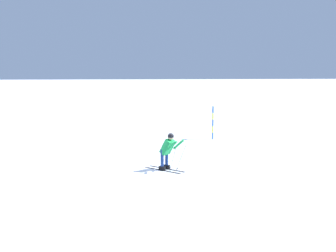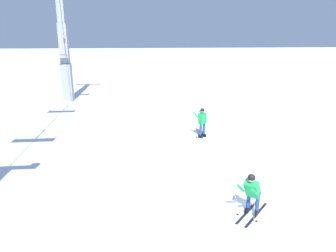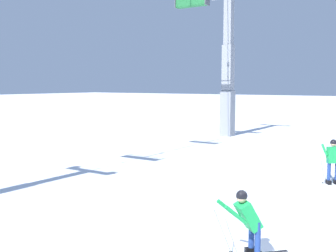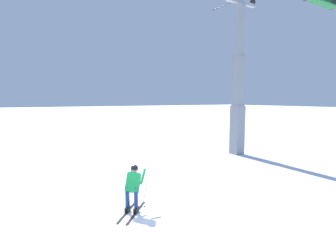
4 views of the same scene
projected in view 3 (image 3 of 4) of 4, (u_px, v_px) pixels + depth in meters
name	position (u px, v px, depth m)	size (l,w,h in m)	color
skier_carving_main	(247.00, 219.00, 8.90)	(1.64, 1.56, 1.68)	black
lift_tower_far	(228.00, 77.00, 29.91)	(0.85, 2.87, 10.47)	gray
chairlift_seat_middle	(191.00, 2.00, 25.07)	(0.61, 2.16, 1.89)	black
skier_distant_uphill	(333.00, 158.00, 15.58)	(1.63, 1.37, 1.75)	white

